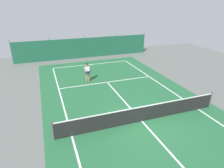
% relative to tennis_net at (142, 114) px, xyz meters
% --- Properties ---
extents(ground_plane, '(36.00, 36.00, 0.00)m').
position_rel_tennis_net_xyz_m(ground_plane, '(0.00, 0.00, -0.51)').
color(ground_plane, slate).
extents(court_surface, '(11.02, 26.60, 0.01)m').
position_rel_tennis_net_xyz_m(court_surface, '(0.00, 0.00, -0.51)').
color(court_surface, '#236038').
rests_on(court_surface, ground).
extents(tennis_net, '(10.12, 0.10, 1.10)m').
position_rel_tennis_net_xyz_m(tennis_net, '(0.00, 0.00, 0.00)').
color(tennis_net, black).
rests_on(tennis_net, ground).
extents(back_fence, '(16.30, 0.98, 2.70)m').
position_rel_tennis_net_xyz_m(back_fence, '(-0.00, 15.47, 0.16)').
color(back_fence, '#195138').
rests_on(back_fence, ground).
extents(tennis_player, '(0.70, 0.76, 1.64)m').
position_rel_tennis_net_xyz_m(tennis_player, '(-1.55, 7.06, 0.45)').
color(tennis_player, '#9E7051').
rests_on(tennis_player, ground).
extents(tennis_ball_near_player, '(0.07, 0.07, 0.07)m').
position_rel_tennis_net_xyz_m(tennis_ball_near_player, '(-1.27, 8.20, -0.48)').
color(tennis_ball_near_player, '#CCDB33').
rests_on(tennis_ball_near_player, ground).
extents(parked_car, '(2.15, 4.27, 1.68)m').
position_rel_tennis_net_xyz_m(parked_car, '(4.39, 18.42, 0.33)').
color(parked_car, silver).
rests_on(parked_car, ground).
extents(water_bottle, '(0.08, 0.08, 0.24)m').
position_rel_tennis_net_xyz_m(water_bottle, '(5.88, 6.66, -0.39)').
color(water_bottle, '#D84C38').
rests_on(water_bottle, ground).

